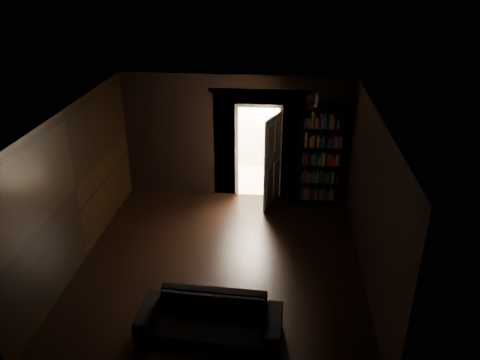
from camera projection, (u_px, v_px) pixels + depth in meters
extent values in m
plane|color=black|center=(221.00, 263.00, 8.46)|extent=(5.50, 5.50, 0.00)
cube|color=black|center=(182.00, 135.00, 10.47)|extent=(2.55, 0.10, 2.80)
cube|color=black|center=(315.00, 139.00, 10.22)|extent=(1.55, 0.10, 2.80)
cube|color=black|center=(260.00, 91.00, 9.87)|extent=(0.90, 0.10, 0.70)
cube|color=black|center=(76.00, 188.00, 8.07)|extent=(0.02, 5.50, 2.80)
cube|color=black|center=(371.00, 201.00, 7.64)|extent=(0.02, 5.50, 2.80)
cube|color=black|center=(187.00, 303.00, 5.39)|extent=(5.00, 0.02, 2.80)
cube|color=beige|center=(218.00, 114.00, 7.25)|extent=(5.00, 5.50, 0.02)
cube|color=white|center=(258.00, 153.00, 10.43)|extent=(1.04, 0.06, 2.17)
cube|color=beige|center=(260.00, 180.00, 11.72)|extent=(2.20, 1.80, 0.10)
cube|color=beige|center=(262.00, 122.00, 11.94)|extent=(2.20, 0.10, 2.40)
cube|color=beige|center=(217.00, 131.00, 11.27)|extent=(0.10, 1.60, 2.40)
cube|color=beige|center=(305.00, 134.00, 11.09)|extent=(0.10, 1.60, 2.40)
cube|color=beige|center=(262.00, 81.00, 10.64)|extent=(2.20, 1.80, 0.10)
cube|color=#D07076|center=(263.00, 83.00, 11.45)|extent=(2.00, 0.04, 0.26)
imported|color=black|center=(210.00, 314.00, 6.68)|extent=(2.09, 0.98, 0.79)
cube|color=black|center=(320.00, 156.00, 10.15)|extent=(0.95, 0.52, 2.20)
cube|color=white|center=(281.00, 143.00, 11.64)|extent=(0.91, 0.87, 1.65)
cube|color=white|center=(272.00, 162.00, 10.04)|extent=(0.34, 0.82, 2.05)
cube|color=white|center=(317.00, 100.00, 9.60)|extent=(0.12, 0.12, 0.30)
cube|color=black|center=(285.00, 107.00, 11.14)|extent=(0.63, 0.25, 0.26)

